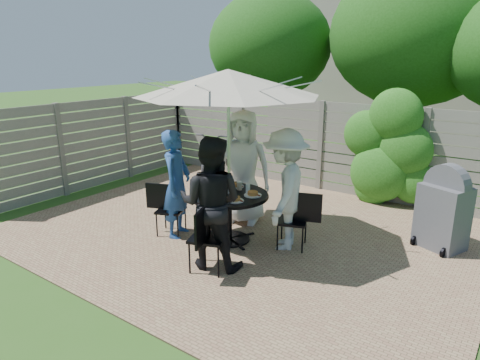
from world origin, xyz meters
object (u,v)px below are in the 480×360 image
Objects in this scene: patio_table at (229,208)px; chair_back at (245,203)px; umbrella at (228,83)px; person_left at (177,184)px; chair_left at (170,220)px; coffee_cup at (239,186)px; plate_left at (206,190)px; plate_extra at (235,199)px; glass_back at (227,184)px; chair_right at (293,231)px; plate_right at (253,194)px; plate_back at (236,185)px; glass_left at (210,190)px; glass_right at (248,188)px; glass_front at (231,195)px; person_back at (243,167)px; person_right at (285,190)px; syrup_jug at (226,187)px; bbq_grill at (443,211)px; chair_front at (208,251)px; bicycle at (221,154)px; person_front at (211,204)px; plate_front at (222,200)px.

chair_back is (-0.34, 0.90, -0.25)m from patio_table.
umbrella is 2.02× the size of person_left.
coffee_cup reaches higher than chair_left.
plate_left is 0.62m from plate_extra.
umbrella is at bearing -47.53° from glass_back.
chair_right is 0.80m from plate_right.
chair_right is at bearing -0.00° from plate_back.
glass_left is 1.17× the size of coffee_cup.
glass_back reaches higher than plate_extra.
glass_right is at bearing 42.47° from patio_table.
glass_front is at bearing -8.71° from plate_left.
glass_right is at bearing -8.17° from chair_right.
plate_right is 0.34m from coffee_cup.
person_left reaches higher than plate_left.
umbrella reaches higher than person_back.
person_left is at bearing -37.01° from chair_back.
person_right is 6.78× the size of plate_back.
umbrella reaches higher than glass_front.
bbq_grill reaches higher than syrup_jug.
plate_right is at bearing -90.00° from person_left.
chair_back is 1.06m from glass_right.
person_left is at bearing -175.05° from glass_front.
plate_left is (-0.05, -0.90, -0.17)m from person_back.
person_right is (-0.13, -0.05, 0.62)m from chair_right.
umbrella reaches higher than chair_front.
person_right reaches higher than glass_right.
plate_right is at bearing 13.68° from syrup_jug.
chair_back is 1.35m from glass_front.
plate_right is 0.53m from glass_back.
chair_right is (0.90, 0.34, -0.27)m from patio_table.
bicycle is at bearing 134.15° from glass_right.
glass_right reaches higher than plate_extra.
plate_extra is at bearing -108.76° from person_front.
chair_front is 0.53× the size of person_right.
glass_back is (0.71, 0.54, 0.58)m from chair_left.
bicycle is (-2.66, 2.67, -0.24)m from plate_right.
person_back is 1.08× the size of person_right.
syrup_jug is (0.83, 0.36, 0.59)m from chair_left.
person_back is 1.92m from chair_front.
person_right reaches higher than chair_back.
plate_front is 0.53m from glass_right.
plate_extra is at bearing 38.90° from plate_front.
glass_right is at bearing -24.03° from plate_back.
plate_right is 0.63m from glass_left.
chair_right is at bearing -52.90° from bicycle.
plate_front is 0.37m from glass_left.
chair_right is 3.31× the size of plate_right.
patio_table is at bearing 20.47° from plate_left.
patio_table is 0.72× the size of bicycle.
coffee_cup is at bearing 9.53° from glass_back.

